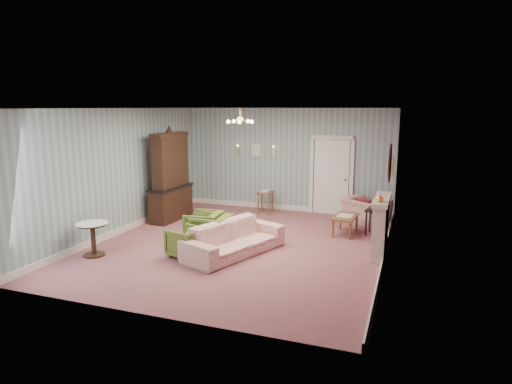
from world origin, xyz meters
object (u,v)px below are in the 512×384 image
at_px(fireplace, 381,226).
at_px(side_table_black, 375,222).
at_px(dresser, 170,174).
at_px(coffee_table, 345,225).
at_px(olive_chair_c, 204,225).
at_px(olive_chair_a, 187,241).
at_px(wingback_chair, 366,207).
at_px(pedestal_table, 93,239).
at_px(sofa_chintz, 234,233).
at_px(olive_chair_b, 212,229).

height_order(fireplace, side_table_black, fireplace).
height_order(dresser, coffee_table, dresser).
height_order(fireplace, coffee_table, fireplace).
bearing_deg(side_table_black, fireplace, -81.01).
xyz_separation_m(fireplace, coffee_table, (-0.87, 1.17, -0.36)).
xyz_separation_m(olive_chair_c, coffee_table, (2.86, 1.59, -0.14)).
height_order(olive_chair_a, side_table_black, olive_chair_a).
xyz_separation_m(wingback_chair, side_table_black, (0.31, -0.95, -0.14)).
bearing_deg(side_table_black, pedestal_table, -146.69).
bearing_deg(side_table_black, sofa_chintz, -137.47).
height_order(coffee_table, side_table_black, side_table_black).
relative_size(coffee_table, pedestal_table, 1.28).
distance_m(olive_chair_c, fireplace, 3.76).
distance_m(sofa_chintz, side_table_black, 3.46).
relative_size(olive_chair_b, coffee_table, 0.86).
relative_size(olive_chair_b, olive_chair_c, 1.03).
bearing_deg(pedestal_table, coffee_table, 35.70).
xyz_separation_m(olive_chair_b, wingback_chair, (2.90, 2.96, 0.06)).
bearing_deg(sofa_chintz, pedestal_table, 132.81).
height_order(sofa_chintz, side_table_black, sofa_chintz).
bearing_deg(wingback_chair, coffee_table, 107.40).
xyz_separation_m(olive_chair_b, pedestal_table, (-1.94, -1.38, -0.04)).
distance_m(olive_chair_b, fireplace, 3.50).
distance_m(olive_chair_a, pedestal_table, 1.86).
bearing_deg(pedestal_table, olive_chair_b, 35.35).
relative_size(sofa_chintz, dresser, 0.92).
relative_size(sofa_chintz, wingback_chair, 2.21).
xyz_separation_m(sofa_chintz, coffee_table, (1.89, 2.18, -0.21)).
relative_size(fireplace, pedestal_table, 2.05).
height_order(olive_chair_a, pedestal_table, pedestal_table).
bearing_deg(pedestal_table, sofa_chintz, 21.91).
bearing_deg(pedestal_table, side_table_black, 33.31).
bearing_deg(olive_chair_a, olive_chair_b, -175.11).
height_order(sofa_chintz, fireplace, fireplace).
distance_m(olive_chair_c, coffee_table, 3.28).
bearing_deg(olive_chair_c, sofa_chintz, 54.54).
distance_m(olive_chair_a, sofa_chintz, 0.96).
distance_m(olive_chair_a, olive_chair_c, 1.07).
xyz_separation_m(dresser, coffee_table, (4.52, 0.16, -0.99)).
height_order(olive_chair_a, sofa_chintz, sofa_chintz).
height_order(olive_chair_c, dresser, dresser).
distance_m(olive_chair_a, wingback_chair, 4.85).
relative_size(sofa_chintz, coffee_table, 2.55).
bearing_deg(olive_chair_c, dresser, -135.10).
bearing_deg(fireplace, wingback_chair, 102.94).
xyz_separation_m(olive_chair_b, coffee_table, (2.55, 1.85, -0.15)).
height_order(sofa_chintz, pedestal_table, sofa_chintz).
relative_size(wingback_chair, coffee_table, 1.16).
bearing_deg(olive_chair_a, sofa_chintz, 136.22).
xyz_separation_m(sofa_chintz, side_table_black, (2.55, 2.34, -0.13)).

